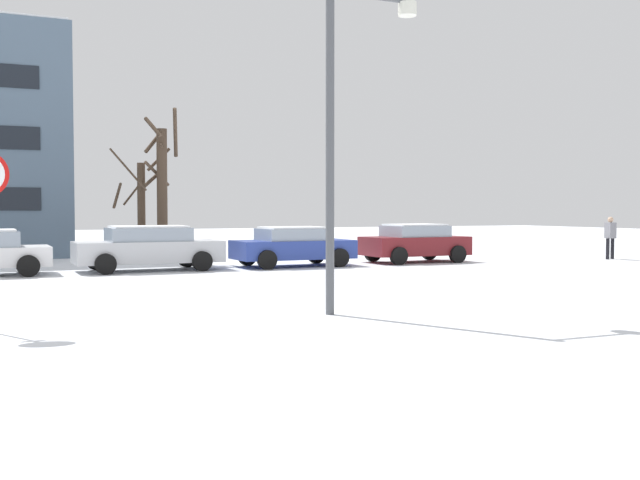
{
  "coord_description": "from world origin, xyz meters",
  "views": [
    {
      "loc": [
        -0.44,
        -14.27,
        1.95
      ],
      "look_at": [
        8.31,
        5.68,
        1.06
      ],
      "focal_mm": 41.67,
      "sensor_mm": 36.0,
      "label": 1
    }
  ],
  "objects_px": {
    "street_lamp": "(346,115)",
    "pedestrian_crossing": "(610,235)",
    "parked_car_blue": "(293,246)",
    "parked_car_silver": "(149,247)",
    "parked_car_maroon": "(415,242)"
  },
  "relations": [
    {
      "from": "street_lamp",
      "to": "parked_car_maroon",
      "type": "relative_size",
      "value": 1.57
    },
    {
      "from": "parked_car_blue",
      "to": "parked_car_maroon",
      "type": "height_order",
      "value": "parked_car_maroon"
    },
    {
      "from": "parked_car_blue",
      "to": "pedestrian_crossing",
      "type": "height_order",
      "value": "pedestrian_crossing"
    },
    {
      "from": "parked_car_silver",
      "to": "parked_car_maroon",
      "type": "distance_m",
      "value": 9.78
    },
    {
      "from": "parked_car_maroon",
      "to": "parked_car_blue",
      "type": "bearing_deg",
      "value": -179.22
    },
    {
      "from": "pedestrian_crossing",
      "to": "parked_car_maroon",
      "type": "bearing_deg",
      "value": 168.22
    },
    {
      "from": "parked_car_silver",
      "to": "pedestrian_crossing",
      "type": "height_order",
      "value": "pedestrian_crossing"
    },
    {
      "from": "parked_car_blue",
      "to": "pedestrian_crossing",
      "type": "distance_m",
      "value": 12.9
    },
    {
      "from": "street_lamp",
      "to": "parked_car_blue",
      "type": "xyz_separation_m",
      "value": [
        3.36,
        11.19,
        -3.0
      ]
    },
    {
      "from": "parked_car_maroon",
      "to": "pedestrian_crossing",
      "type": "relative_size",
      "value": 2.33
    },
    {
      "from": "pedestrian_crossing",
      "to": "parked_car_blue",
      "type": "bearing_deg",
      "value": 172.95
    },
    {
      "from": "street_lamp",
      "to": "pedestrian_crossing",
      "type": "relative_size",
      "value": 3.65
    },
    {
      "from": "street_lamp",
      "to": "parked_car_blue",
      "type": "bearing_deg",
      "value": 73.27
    },
    {
      "from": "street_lamp",
      "to": "parked_car_maroon",
      "type": "height_order",
      "value": "street_lamp"
    },
    {
      "from": "street_lamp",
      "to": "parked_car_silver",
      "type": "xyz_separation_m",
      "value": [
        -1.53,
        11.35,
        -2.97
      ]
    }
  ]
}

